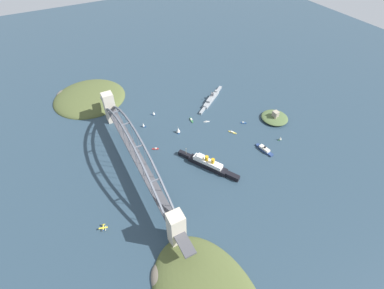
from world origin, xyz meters
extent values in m
plane|color=#283D4C|center=(0.00, 0.00, 0.00)|extent=(1400.00, 1400.00, 0.00)
cube|color=beige|center=(-114.57, 0.00, 24.27)|extent=(14.26, 15.38, 48.55)
cube|color=beige|center=(114.57, 0.00, 24.27)|extent=(14.26, 15.38, 48.55)
cube|color=#47474C|center=(0.00, 0.00, 25.83)|extent=(214.88, 11.89, 2.40)
cube|color=#47474C|center=(-133.70, 0.00, 25.83)|extent=(24.00, 11.89, 2.40)
cube|color=#47474C|center=(133.70, 0.00, 25.83)|extent=(24.00, 11.89, 2.40)
cube|color=slate|center=(-99.90, -5.35, 32.10)|extent=(23.77, 1.80, 15.33)
cube|color=slate|center=(-77.70, -5.35, 43.24)|extent=(23.49, 1.80, 12.68)
cube|color=slate|center=(-55.50, -5.35, 51.60)|extent=(23.16, 1.80, 10.02)
cube|color=slate|center=(-33.30, -5.35, 57.18)|extent=(22.79, 1.80, 7.32)
cube|color=slate|center=(-11.10, -5.35, 59.96)|extent=(22.40, 1.80, 4.59)
cube|color=slate|center=(11.10, -5.35, 59.96)|extent=(22.40, 1.80, 4.59)
cube|color=slate|center=(33.30, -5.35, 57.18)|extent=(22.79, 1.80, 7.32)
cube|color=slate|center=(55.50, -5.35, 51.60)|extent=(23.16, 1.80, 10.02)
cube|color=slate|center=(77.70, -5.35, 43.24)|extent=(23.49, 1.80, 12.68)
cube|color=slate|center=(99.90, -5.35, 32.10)|extent=(23.77, 1.80, 15.33)
cube|color=slate|center=(-99.90, 5.35, 32.10)|extent=(23.77, 1.80, 15.33)
cube|color=slate|center=(-77.70, 5.35, 43.24)|extent=(23.49, 1.80, 12.68)
cube|color=slate|center=(-55.50, 5.35, 51.60)|extent=(23.16, 1.80, 10.02)
cube|color=slate|center=(-33.30, 5.35, 57.18)|extent=(22.79, 1.80, 7.32)
cube|color=slate|center=(-11.10, 5.35, 59.96)|extent=(22.40, 1.80, 4.59)
cube|color=slate|center=(11.10, 5.35, 59.96)|extent=(22.40, 1.80, 4.59)
cube|color=slate|center=(33.30, 5.35, 57.18)|extent=(22.79, 1.80, 7.32)
cube|color=slate|center=(55.50, 5.35, 51.60)|extent=(23.16, 1.80, 10.02)
cube|color=slate|center=(77.70, 5.35, 43.24)|extent=(23.49, 1.80, 12.68)
cube|color=slate|center=(99.90, 5.35, 32.10)|extent=(23.77, 1.80, 15.33)
cube|color=slate|center=(-111.01, 0.00, 25.83)|extent=(1.40, 10.70, 1.40)
cube|color=slate|center=(-66.60, 0.00, 48.12)|extent=(1.40, 10.70, 1.40)
cube|color=slate|center=(-22.20, 0.00, 59.27)|extent=(1.40, 10.70, 1.40)
cube|color=slate|center=(22.20, 0.00, 59.27)|extent=(1.40, 10.70, 1.40)
cube|color=slate|center=(66.60, 0.00, 48.12)|extent=(1.40, 10.70, 1.40)
cube|color=slate|center=(111.01, 0.00, 25.83)|extent=(1.40, 10.70, 1.40)
cylinder|color=slate|center=(-88.80, -5.35, 32.70)|extent=(0.56, 0.56, 11.34)
cylinder|color=slate|center=(-88.80, 5.35, 32.70)|extent=(0.56, 0.56, 11.34)
cylinder|color=slate|center=(-66.60, -5.35, 37.57)|extent=(0.56, 0.56, 21.09)
cylinder|color=slate|center=(-66.60, 5.35, 37.57)|extent=(0.56, 0.56, 21.09)
cylinder|color=slate|center=(-44.40, -5.35, 41.06)|extent=(0.56, 0.56, 28.06)
cylinder|color=slate|center=(-44.40, 5.35, 41.06)|extent=(0.56, 0.56, 28.06)
cylinder|color=slate|center=(-22.20, -5.35, 43.15)|extent=(0.56, 0.56, 32.24)
cylinder|color=slate|center=(-22.20, 5.35, 43.15)|extent=(0.56, 0.56, 32.24)
cylinder|color=slate|center=(0.00, -5.35, 43.84)|extent=(0.56, 0.56, 33.63)
cylinder|color=slate|center=(0.00, 5.35, 43.84)|extent=(0.56, 0.56, 33.63)
cylinder|color=slate|center=(22.20, -5.35, 43.15)|extent=(0.56, 0.56, 32.24)
cylinder|color=slate|center=(22.20, 5.35, 43.15)|extent=(0.56, 0.56, 32.24)
cylinder|color=slate|center=(44.40, -5.35, 41.06)|extent=(0.56, 0.56, 28.06)
cylinder|color=slate|center=(44.40, 5.35, 41.06)|extent=(0.56, 0.56, 28.06)
cylinder|color=slate|center=(66.60, -5.35, 37.57)|extent=(0.56, 0.56, 21.09)
cylinder|color=slate|center=(66.60, 5.35, 37.57)|extent=(0.56, 0.56, 21.09)
cylinder|color=slate|center=(88.80, -5.35, 32.70)|extent=(0.56, 0.56, 11.34)
cylinder|color=slate|center=(88.80, 5.35, 32.70)|extent=(0.56, 0.56, 11.34)
ellipsoid|color=#4C562D|center=(-191.66, -17.34, 0.00)|extent=(118.62, 119.87, 23.01)
ellipsoid|color=#756B5B|center=(-218.35, -50.30, 0.00)|extent=(41.52, 35.96, 12.66)
ellipsoid|color=#756B5B|center=(150.39, -27.24, 0.00)|extent=(49.55, 27.56, 13.25)
cube|color=black|center=(39.49, 81.04, 3.17)|extent=(51.59, 35.44, 6.35)
cube|color=black|center=(8.44, 63.24, 3.17)|extent=(18.28, 13.71, 6.35)
cube|color=black|center=(70.53, 98.84, 3.17)|extent=(18.83, 14.67, 6.35)
cube|color=white|center=(39.49, 81.04, 9.05)|extent=(39.19, 27.46, 5.41)
cube|color=white|center=(29.88, 75.54, 13.36)|extent=(11.44, 10.96, 3.20)
cylinder|color=gold|center=(37.74, 80.04, 14.96)|extent=(4.54, 4.54, 6.40)
cylinder|color=gold|center=(45.60, 84.55, 14.96)|extent=(4.54, 4.54, 6.40)
cylinder|color=tan|center=(10.38, 64.35, 11.35)|extent=(0.50, 0.50, 10.00)
cube|color=gray|center=(-87.83, 162.55, 1.88)|extent=(37.35, 47.39, 3.76)
cube|color=gray|center=(-67.39, 134.17, 1.88)|extent=(13.23, 16.36, 3.76)
cube|color=gray|center=(-108.27, 190.94, 1.88)|extent=(13.83, 16.79, 3.76)
cube|color=gray|center=(-87.83, 162.55, 5.31)|extent=(20.68, 25.14, 3.10)
cylinder|color=gray|center=(-73.78, 143.04, 4.86)|extent=(5.77, 5.77, 2.20)
cylinder|color=gray|center=(-101.88, 182.07, 4.86)|extent=(5.77, 5.77, 2.20)
cylinder|color=gray|center=(-87.83, 162.55, 11.86)|extent=(0.60, 0.60, 10.00)
cylinder|color=#4C4C51|center=(-90.90, 166.81, 9.06)|extent=(4.54, 4.54, 4.40)
cube|color=navy|center=(50.59, 165.63, 1.13)|extent=(18.14, 9.45, 2.27)
cube|color=navy|center=(39.21, 163.82, 1.13)|extent=(6.44, 5.62, 2.27)
cube|color=navy|center=(61.97, 167.43, 1.13)|extent=(6.59, 6.57, 2.27)
cube|color=beige|center=(50.59, 165.63, 3.74)|extent=(16.56, 8.21, 2.94)
cylinder|color=black|center=(50.59, 165.63, 6.40)|extent=(2.73, 2.73, 2.40)
ellipsoid|color=#4C6038|center=(2.71, 223.86, 3.07)|extent=(41.74, 40.71, 6.14)
cube|color=#9E937F|center=(2.71, 223.86, 9.82)|extent=(8.00, 8.00, 9.82)
cylinder|color=gray|center=(7.21, 220.36, 10.32)|extent=(3.60, 3.60, 10.80)
cylinder|color=#B7B7B2|center=(64.54, -61.83, 0.45)|extent=(5.96, 2.68, 0.90)
cylinder|color=#B7B7B2|center=(63.43, -65.29, 0.45)|extent=(5.96, 2.68, 0.90)
cylinder|color=navy|center=(64.54, -61.83, 1.55)|extent=(0.14, 0.14, 1.29)
cylinder|color=navy|center=(63.43, -65.29, 1.55)|extent=(0.14, 0.14, 1.29)
ellipsoid|color=gold|center=(63.98, -63.56, 2.87)|extent=(7.77, 3.64, 1.35)
cylinder|color=navy|center=(67.29, -64.62, 2.87)|extent=(1.15, 1.46, 1.28)
cube|color=gold|center=(64.90, -63.85, 3.44)|extent=(4.48, 9.44, 0.20)
cube|color=gold|center=(60.74, -62.52, 3.00)|extent=(2.13, 3.72, 0.12)
cube|color=navy|center=(60.74, -62.52, 4.29)|extent=(1.08, 0.45, 1.50)
cube|color=#234C8C|center=(-76.47, 37.03, 0.48)|extent=(3.68, 4.13, 0.96)
cube|color=#234C8C|center=(-75.02, 39.07, 0.48)|extent=(1.40, 1.50, 0.96)
cube|color=#234C8C|center=(-77.92, 34.99, 0.48)|extent=(1.54, 1.60, 0.96)
cylinder|color=tan|center=(-76.29, 37.28, 4.26)|extent=(0.16, 0.16, 6.60)
cone|color=white|center=(-76.92, 36.39, 3.93)|extent=(4.80, 4.80, 5.28)
cube|color=#234C8C|center=(-97.29, 60.91, 0.43)|extent=(3.51, 4.42, 0.86)
cube|color=#234C8C|center=(-98.71, 58.51, 0.43)|extent=(1.33, 1.57, 0.86)
cube|color=#234C8C|center=(-95.87, 63.31, 0.43)|extent=(1.46, 1.64, 0.86)
cylinder|color=tan|center=(-97.47, 60.61, 4.04)|extent=(0.16, 0.16, 6.36)
cone|color=white|center=(-96.84, 61.66, 3.72)|extent=(5.26, 5.26, 5.09)
cube|color=#234C8C|center=(-11.81, 175.42, 0.58)|extent=(5.07, 5.69, 1.16)
cube|color=#234C8C|center=(-9.66, 178.30, 0.58)|extent=(2.08, 2.19, 1.16)
cube|color=#234C8C|center=(-13.97, 172.54, 0.58)|extent=(2.29, 2.34, 1.16)
cube|color=beige|center=(-12.22, 174.88, 1.70)|extent=(3.08, 3.26, 1.08)
cube|color=#2D6B3D|center=(-55.69, 107.83, 0.60)|extent=(8.13, 4.45, 1.20)
cube|color=#2D6B3D|center=(-50.66, 106.85, 0.60)|extent=(2.84, 2.13, 1.20)
cube|color=#2D6B3D|center=(-60.72, 108.82, 0.60)|extent=(2.90, 2.45, 1.20)
cube|color=beige|center=(-56.64, 108.02, 1.85)|extent=(4.24, 3.12, 1.31)
cube|color=#2D6B3D|center=(44.27, 198.91, 0.43)|extent=(1.81, 3.77, 0.86)
cube|color=#2D6B3D|center=(44.05, 196.48, 0.43)|extent=(0.78, 1.27, 0.86)
cube|color=#2D6B3D|center=(44.49, 201.33, 0.43)|extent=(0.91, 1.28, 0.86)
cylinder|color=tan|center=(44.25, 198.60, 3.83)|extent=(0.16, 0.16, 5.94)
cone|color=silver|center=(44.34, 199.66, 3.53)|extent=(3.64, 3.64, 4.75)
cube|color=silver|center=(-41.24, 126.94, 0.48)|extent=(3.74, 5.94, 0.97)
cube|color=silver|center=(-39.95, 130.46, 0.48)|extent=(1.64, 2.12, 0.97)
cube|color=silver|center=(-42.53, 123.42, 0.48)|extent=(1.84, 2.20, 0.97)
cube|color=beige|center=(-41.48, 126.28, 1.46)|extent=(2.41, 3.17, 1.00)
cube|color=#234C8C|center=(-41.07, 77.52, 0.52)|extent=(6.49, 4.32, 1.04)
cube|color=#234C8C|center=(-44.85, 78.79, 0.52)|extent=(2.26, 1.72, 1.04)
cube|color=#234C8C|center=(-37.28, 76.25, 0.52)|extent=(2.33, 1.94, 1.04)
cylinder|color=tan|center=(-41.54, 77.68, 5.80)|extent=(0.16, 0.16, 9.52)
cone|color=white|center=(-39.88, 77.12, 5.33)|extent=(6.95, 6.95, 7.62)
cube|color=#B2231E|center=(-23.31, 33.44, 0.54)|extent=(4.51, 6.04, 1.09)
cube|color=#B2231E|center=(-24.92, 30.08, 0.54)|extent=(1.96, 2.23, 1.09)
cube|color=#B2231E|center=(-21.70, 36.80, 0.54)|extent=(2.19, 2.34, 1.09)
cube|color=beige|center=(-23.01, 34.07, 1.63)|extent=(2.89, 3.32, 1.10)
cube|color=gold|center=(-1.51, 148.10, 0.46)|extent=(8.06, 6.76, 0.92)
cube|color=gold|center=(2.77, 150.98, 0.46)|extent=(3.04, 2.79, 0.92)
cube|color=gold|center=(-5.79, 145.23, 0.46)|extent=(3.23, 3.06, 0.92)
cube|color=beige|center=(-2.31, 147.56, 1.39)|extent=(4.53, 4.12, 0.96)
camera|label=1|loc=(248.29, -54.12, 276.79)|focal=26.43mm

